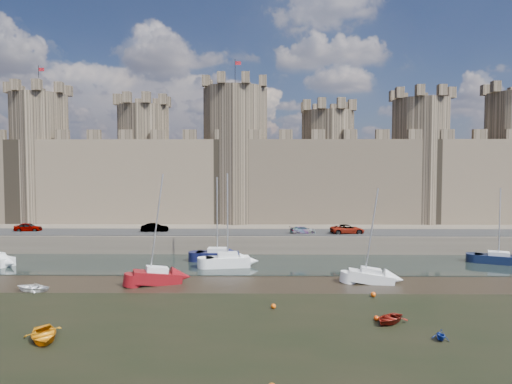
# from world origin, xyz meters

# --- Properties ---
(ground) EXTENTS (160.00, 160.00, 0.00)m
(ground) POSITION_xyz_m (0.00, 0.00, 0.00)
(ground) COLOR black
(ground) RESTS_ON ground
(seaweed_patch) EXTENTS (70.00, 34.00, 0.01)m
(seaweed_patch) POSITION_xyz_m (0.00, -6.00, 0.01)
(seaweed_patch) COLOR black
(seaweed_patch) RESTS_ON ground
(water_channel) EXTENTS (160.00, 12.00, 0.08)m
(water_channel) POSITION_xyz_m (0.00, 24.00, 0.04)
(water_channel) COLOR black
(water_channel) RESTS_ON ground
(quay) EXTENTS (160.00, 60.00, 2.50)m
(quay) POSITION_xyz_m (0.00, 60.00, 1.25)
(quay) COLOR #4C443A
(quay) RESTS_ON ground
(road) EXTENTS (160.00, 7.00, 0.10)m
(road) POSITION_xyz_m (0.00, 34.00, 2.55)
(road) COLOR black
(road) RESTS_ON quay
(castle) EXTENTS (108.50, 11.00, 29.00)m
(castle) POSITION_xyz_m (-0.64, 48.00, 11.67)
(castle) COLOR #42382B
(castle) RESTS_ON quay
(car_0) EXTENTS (3.86, 1.78, 1.28)m
(car_0) POSITION_xyz_m (-27.62, 34.69, 3.14)
(car_0) COLOR gray
(car_0) RESTS_ON quay
(car_1) EXTENTS (4.02, 1.78, 1.28)m
(car_1) POSITION_xyz_m (-8.94, 34.31, 3.14)
(car_1) COLOR gray
(car_1) RESTS_ON quay
(car_2) EXTENTS (3.95, 2.47, 1.07)m
(car_2) POSITION_xyz_m (12.41, 32.95, 3.03)
(car_2) COLOR gray
(car_2) RESTS_ON quay
(car_3) EXTENTS (5.00, 2.78, 1.32)m
(car_3) POSITION_xyz_m (18.67, 32.78, 3.16)
(car_3) COLOR gray
(car_3) RESTS_ON quay
(sailboat_1) EXTENTS (5.33, 2.17, 10.59)m
(sailboat_1) POSITION_xyz_m (0.99, 25.65, 0.83)
(sailboat_1) COLOR black
(sailboat_1) RESTS_ON ground
(sailboat_2) EXTENTS (5.40, 2.82, 11.10)m
(sailboat_2) POSITION_xyz_m (2.55, 22.16, 0.87)
(sailboat_2) COLOR silver
(sailboat_2) RESTS_ON ground
(sailboat_3) EXTENTS (5.68, 4.05, 9.29)m
(sailboat_3) POSITION_xyz_m (35.66, 24.54, 0.73)
(sailboat_3) COLOR #0E1732
(sailboat_3) RESTS_ON ground
(sailboat_4) EXTENTS (5.17, 3.46, 11.26)m
(sailboat_4) POSITION_xyz_m (-4.04, 14.43, 0.81)
(sailboat_4) COLOR maroon
(sailboat_4) RESTS_ON ground
(sailboat_5) EXTENTS (4.71, 2.29, 9.79)m
(sailboat_5) POSITION_xyz_m (17.78, 15.11, 0.71)
(sailboat_5) COLOR silver
(sailboat_5) RESTS_ON ground
(dinghy_0) EXTENTS (3.86, 4.25, 0.72)m
(dinghy_0) POSITION_xyz_m (-8.31, -0.88, 0.36)
(dinghy_0) COLOR #C5730B
(dinghy_0) RESTS_ON ground
(dinghy_4) EXTENTS (3.55, 3.66, 0.62)m
(dinghy_4) POSITION_xyz_m (16.27, 3.01, 0.31)
(dinghy_4) COLOR maroon
(dinghy_4) RESTS_ON ground
(dinghy_5) EXTENTS (1.38, 1.53, 0.72)m
(dinghy_5) POSITION_xyz_m (18.82, -0.47, 0.36)
(dinghy_5) COLOR navy
(dinghy_5) RESTS_ON ground
(dinghy_6) EXTENTS (3.38, 2.63, 0.64)m
(dinghy_6) POSITION_xyz_m (-15.44, 11.63, 0.32)
(dinghy_6) COLOR white
(dinghy_6) RESTS_ON ground
(buoy_1) EXTENTS (0.43, 0.43, 0.43)m
(buoy_1) POSITION_xyz_m (7.56, 6.43, 0.22)
(buoy_1) COLOR #D44F09
(buoy_1) RESTS_ON ground
(buoy_3) EXTENTS (0.49, 0.49, 0.49)m
(buoy_3) POSITION_xyz_m (16.78, 9.99, 0.25)
(buoy_3) COLOR #D54909
(buoy_3) RESTS_ON ground
(buoy_5) EXTENTS (0.42, 0.42, 0.42)m
(buoy_5) POSITION_xyz_m (15.43, 3.47, 0.21)
(buoy_5) COLOR red
(buoy_5) RESTS_ON ground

